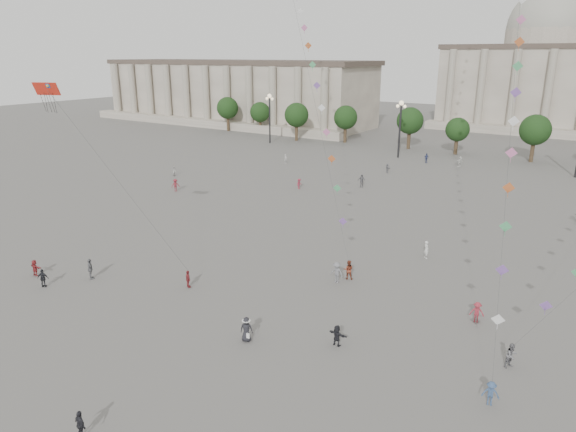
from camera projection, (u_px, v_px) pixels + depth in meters
The scene contains 28 objects.
ground at pixel (212, 349), 34.39m from camera, with size 360.00×360.00×0.00m, color #555250.
hall_west at pixel (232, 92), 145.93m from camera, with size 84.00×26.22×17.20m.
hall_central at pixel (543, 73), 132.83m from camera, with size 48.30×34.30×35.50m.
tree_row at pixel (493, 130), 94.78m from camera, with size 137.12×5.12×8.00m.
lamp_post_far_west at pixel (270, 109), 111.48m from camera, with size 2.00×0.90×10.65m.
lamp_post_mid_west at pixel (400, 119), 95.71m from camera, with size 2.00×0.90×10.65m.
person_crowd_0 at pixel (426, 158), 92.83m from camera, with size 1.01×0.42×1.72m, color navy.
person_crowd_1 at pixel (175, 171), 83.03m from camera, with size 0.75×0.58×1.53m, color #B6B7B2.
person_crowd_2 at pixel (175, 185), 73.53m from camera, with size 1.18×0.68×1.82m, color maroon.
person_crowd_3 at pixel (337, 336), 34.61m from camera, with size 1.39×0.44×1.50m, color black.
person_crowd_4 at pixel (460, 162), 89.65m from camera, with size 1.65×0.53×1.78m, color silver.
person_crowd_6 at pixel (337, 272), 44.14m from camera, with size 1.21×0.69×1.87m, color slate.
person_crowd_8 at pixel (477, 312), 37.62m from camera, with size 1.03×0.59×1.60m, color maroon.
person_crowd_10 at pixel (286, 159), 92.18m from camera, with size 0.61×0.40×1.68m, color #B3B3AF.
person_crowd_12 at pixel (387, 168), 85.17m from camera, with size 1.41×0.45×1.52m, color slate.
person_crowd_13 at pixel (426, 250), 49.42m from camera, with size 0.64×0.42×1.76m, color silver.
person_crowd_16 at pixel (362, 181), 75.76m from camera, with size 1.14×0.47×1.94m, color slate.
person_crowd_17 at pixel (299, 184), 74.91m from camera, with size 0.99×0.57×1.53m, color maroon.
tourist_0 at pixel (188, 279), 43.24m from camera, with size 0.90×0.37×1.53m, color maroon.
tourist_1 at pixel (81, 425), 26.22m from camera, with size 0.94×0.39×1.60m, color black.
tourist_2 at pixel (35, 268), 45.56m from camera, with size 1.38×0.44×1.49m, color maroon.
tourist_3 at pixel (90, 269), 44.83m from camera, with size 1.10×0.46×1.88m, color slate.
tourist_4 at pixel (43, 278), 43.29m from camera, with size 0.95×0.40×1.62m, color black.
kite_flyer_0 at pixel (348, 270), 44.86m from camera, with size 0.85×0.66×1.74m, color brown.
kite_flyer_1 at pixel (491, 393), 28.73m from camera, with size 0.96×0.55×1.48m, color #324A71.
kite_flyer_2 at pixel (512, 356), 32.19m from camera, with size 0.80×0.62×1.64m, color slate.
hat_person at pixel (246, 329), 35.09m from camera, with size 1.03×0.87×1.78m.
dragon_kite at pixel (49, 99), 41.26m from camera, with size 6.40×2.57×18.43m.
Camera 1 is at (20.82, -22.29, 18.91)m, focal length 32.00 mm.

